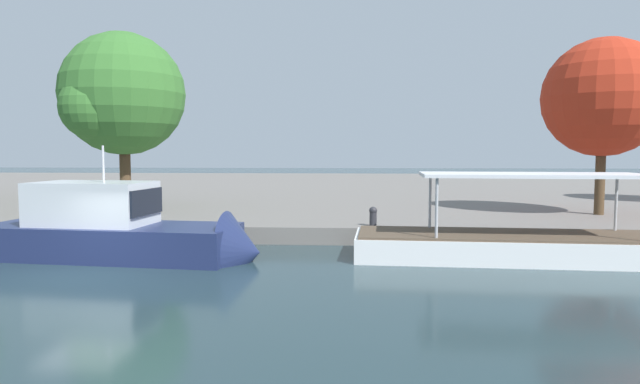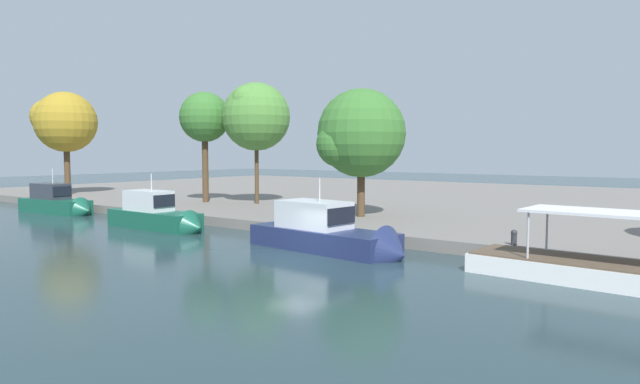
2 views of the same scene
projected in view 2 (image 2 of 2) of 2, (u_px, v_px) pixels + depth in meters
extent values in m
plane|color=#23383D|center=(296.00, 258.00, 28.67)|extent=(220.00, 220.00, 0.00)
cube|color=slate|center=(508.00, 203.00, 55.29)|extent=(120.00, 55.00, 0.71)
cube|color=#14513D|center=(55.00, 208.00, 49.95)|extent=(8.09, 2.88, 1.55)
cone|color=#14513D|center=(85.00, 210.00, 47.60)|extent=(1.36, 2.28, 2.20)
cube|color=#2D333D|center=(51.00, 191.00, 50.16)|extent=(3.70, 2.10, 1.40)
cube|color=black|center=(60.00, 191.00, 49.41)|extent=(1.08, 1.80, 0.84)
cylinder|color=silver|center=(53.00, 176.00, 49.85)|extent=(0.08, 0.08, 1.35)
cube|color=#14513D|center=(154.00, 222.00, 39.90)|extent=(8.18, 2.49, 1.61)
cone|color=#14513D|center=(195.00, 227.00, 37.17)|extent=(1.23, 2.26, 2.24)
cube|color=silver|center=(148.00, 200.00, 40.16)|extent=(3.69, 1.95, 1.46)
cube|color=black|center=(160.00, 201.00, 39.28)|extent=(1.00, 1.79, 0.87)
cylinder|color=silver|center=(151.00, 182.00, 39.81)|extent=(0.08, 0.08, 1.23)
cube|color=navy|center=(323.00, 244.00, 31.20)|extent=(9.22, 3.82, 1.68)
cone|color=navy|center=(395.00, 254.00, 27.91)|extent=(1.47, 2.92, 2.82)
cube|color=silver|center=(314.00, 214.00, 31.53)|extent=(4.25, 2.75, 1.53)
cube|color=black|center=(335.00, 215.00, 30.47)|extent=(1.29, 2.32, 0.92)
cylinder|color=silver|center=(320.00, 190.00, 31.13)|extent=(0.08, 0.08, 1.30)
cube|color=white|center=(619.00, 281.00, 22.74)|extent=(12.26, 3.74, 1.27)
cube|color=brown|center=(620.00, 265.00, 22.69)|extent=(12.01, 3.57, 0.08)
cylinder|color=#B2B2B7|center=(547.00, 229.00, 25.70)|extent=(0.10, 0.10, 2.00)
cylinder|color=#B2B2B7|center=(528.00, 235.00, 23.79)|extent=(0.10, 0.10, 2.00)
cube|color=silver|center=(622.00, 214.00, 22.54)|extent=(7.65, 3.25, 0.12)
cylinder|color=#2D2D33|center=(514.00, 240.00, 28.47)|extent=(0.30, 0.30, 0.56)
sphere|color=#2D2D33|center=(514.00, 233.00, 28.45)|extent=(0.33, 0.33, 0.33)
cylinder|color=#4C3823|center=(361.00, 192.00, 40.95)|extent=(0.57, 0.57, 3.72)
sphere|color=#38702D|center=(361.00, 133.00, 40.63)|extent=(6.50, 6.50, 6.50)
sphere|color=#38702D|center=(350.00, 142.00, 41.21)|extent=(3.86, 3.86, 3.86)
sphere|color=#38702D|center=(339.00, 144.00, 39.93)|extent=(3.32, 3.32, 3.32)
cylinder|color=#4C3823|center=(205.00, 169.00, 52.74)|extent=(0.59, 0.59, 6.30)
sphere|color=#38702D|center=(205.00, 117.00, 52.39)|extent=(4.73, 4.73, 4.73)
sphere|color=#38702D|center=(210.00, 120.00, 53.48)|extent=(2.18, 2.18, 2.18)
sphere|color=#38702D|center=(209.00, 125.00, 53.70)|extent=(2.55, 2.55, 2.55)
cylinder|color=#4C3823|center=(257.00, 173.00, 50.98)|extent=(0.37, 0.37, 5.66)
sphere|color=#4C8438|center=(256.00, 117.00, 50.61)|extent=(6.21, 6.21, 6.21)
sphere|color=#4C8438|center=(263.00, 110.00, 51.40)|extent=(4.17, 4.17, 4.17)
sphere|color=#4C8438|center=(247.00, 102.00, 49.40)|extent=(2.96, 2.96, 2.96)
cylinder|color=#4C3823|center=(67.00, 169.00, 62.47)|extent=(0.66, 0.66, 5.59)
sphere|color=olive|center=(66.00, 122.00, 62.09)|extent=(6.74, 6.74, 6.74)
sphere|color=olive|center=(71.00, 119.00, 62.38)|extent=(4.62, 4.62, 4.62)
sphere|color=olive|center=(48.00, 117.00, 62.01)|extent=(3.86, 3.86, 3.86)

